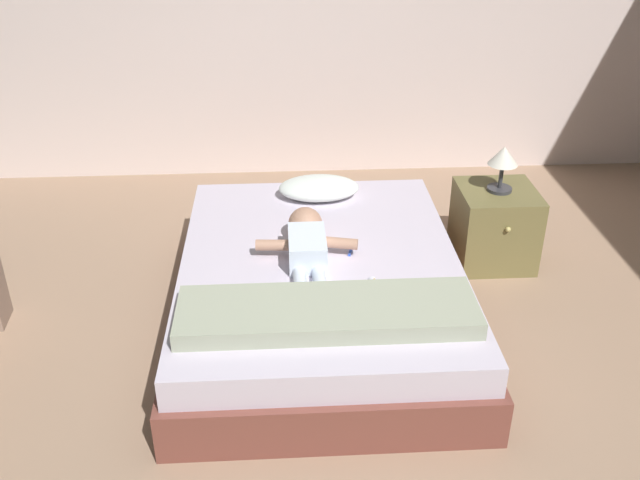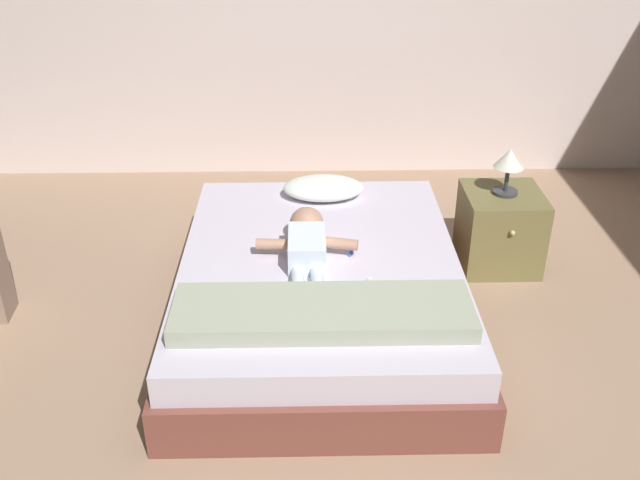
% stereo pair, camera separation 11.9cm
% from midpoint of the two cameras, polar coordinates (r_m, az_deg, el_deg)
% --- Properties ---
extents(ground_plane, '(8.00, 8.00, 0.00)m').
position_cam_midpoint_polar(ground_plane, '(3.11, 0.16, -16.41)').
color(ground_plane, '#A28066').
extents(bed, '(1.46, 1.94, 0.39)m').
position_cam_midpoint_polar(bed, '(3.71, -0.92, -4.07)').
color(bed, brown).
rests_on(bed, ground_plane).
extents(pillow, '(0.47, 0.30, 0.12)m').
position_cam_midpoint_polar(pillow, '(4.20, -0.91, 4.19)').
color(pillow, white).
rests_on(pillow, bed).
extents(baby, '(0.52, 0.64, 0.18)m').
position_cam_midpoint_polar(baby, '(3.59, -2.03, -0.15)').
color(baby, white).
rests_on(baby, bed).
extents(toothbrush, '(0.05, 0.15, 0.02)m').
position_cam_midpoint_polar(toothbrush, '(3.67, 1.63, -0.61)').
color(toothbrush, blue).
rests_on(toothbrush, bed).
extents(nightstand, '(0.45, 0.48, 0.46)m').
position_cam_midpoint_polar(nightstand, '(4.35, 13.05, 1.11)').
color(nightstand, olive).
rests_on(nightstand, ground_plane).
extents(lamp, '(0.17, 0.17, 0.27)m').
position_cam_midpoint_polar(lamp, '(4.18, 13.68, 6.26)').
color(lamp, '#333338').
rests_on(lamp, nightstand).
extents(blanket, '(1.31, 0.39, 0.08)m').
position_cam_midpoint_polar(blanket, '(3.12, -0.49, -5.83)').
color(blanket, '#A0A68D').
rests_on(blanket, bed).
extents(baby_bottle, '(0.06, 0.10, 0.07)m').
position_cam_midpoint_polar(baby_bottle, '(3.33, 3.34, -3.68)').
color(baby_bottle, white).
rests_on(baby_bottle, bed).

